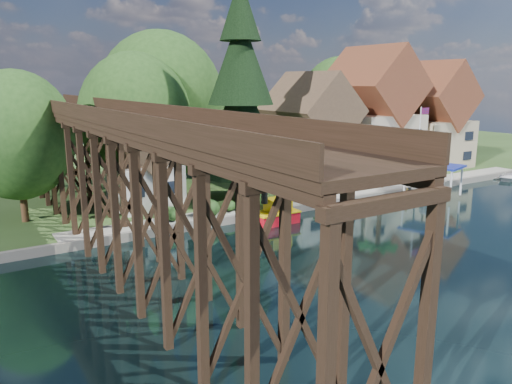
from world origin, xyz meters
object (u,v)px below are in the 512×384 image
Objects in this scene: boat_yellow at (408,193)px; boat_white_a at (343,207)px; trestle_bridge at (116,171)px; conifer at (241,97)px; house_right at (429,122)px; shed at (144,167)px; tugboat at (276,213)px; palm_tree at (384,138)px; boat_white_b at (510,176)px; flagpole at (420,135)px; house_left at (310,136)px; house_center at (371,119)px; boat_canopy at (433,183)px.

boat_white_a is at bearing 77.59° from boat_yellow.
conifer is at bearing 29.27° from trestle_bridge.
house_right is 28.68m from conifer.
shed is 23.50m from boat_yellow.
tugboat is at bearing -95.11° from conifer.
boat_white_b is (17.09, -2.68, -4.86)m from palm_tree.
conifer is 2.43× the size of flagpole.
house_left is 15.16m from tugboat.
house_left is 1.40× the size of shed.
boat_white_a is 8.00m from boat_yellow.
palm_tree is 1.54× the size of tugboat.
house_center is at bearing 99.87° from flagpole.
shed is at bearing 46.95° from boat_white_a.
flagpole is at bearing 9.21° from trestle_bridge.
flagpole is 1.92× the size of boat_white_b.
flagpole is at bearing 53.87° from boat_white_b.
palm_tree is 6.35m from flagpole.
house_center reaches higher than house_right.
boat_yellow is at bearing 2.41° from trestle_bridge.
shed is 25.97m from boat_canopy.
house_center is at bearing 27.36° from tugboat.
boat_yellow is 17.08m from boat_white_b.
house_left is 18.11m from shed.
tugboat is at bearing 76.64° from boat_white_a.
house_left is 0.88× the size of house_right.
boat_white_b is at bearing -102.00° from boat_yellow.
house_right reaches higher than shed.
boat_canopy is (24.29, -8.85, -2.49)m from shed.
palm_tree is (21.76, -4.92, 1.44)m from shed.
boat_white_b is (31.08, -5.43, -8.89)m from conifer.
conifer reaches higher than tugboat.
flagpole is (10.04, -5.47, -0.03)m from house_left.
palm_tree reaches higher than tugboat.
conifer is 7.91× the size of boat_yellow.
house_left reaches higher than boat_canopy.
boat_white_a is at bearing -1.73° from tugboat.
conifer is at bearing 168.88° from palm_tree.
house_center is 2.55× the size of palm_tree.
house_center is at bearing 19.49° from trestle_bridge.
conifer is 20.77m from flagpole.
palm_tree is at bearing -77.86° from boat_white_a.
boat_canopy is (-11.71, -10.35, -4.44)m from house_right.
house_center is 3.76× the size of boat_white_a.
house_right is 15.63m from palm_tree.
house_center is 8.76m from palm_tree.
house_left is 7.44m from palm_tree.
palm_tree is at bearing 63.51° from boat_white_b.
shed is 9.75m from conifer.
boat_canopy is at bearing -104.02° from house_center.
tugboat is at bearing -137.91° from house_left.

